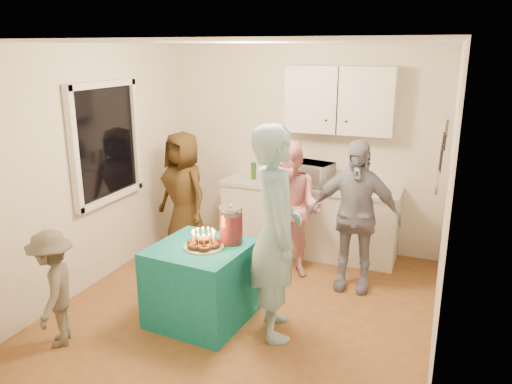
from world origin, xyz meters
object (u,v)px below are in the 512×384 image
(counter, at_px, (309,220))
(woman_back_right, at_px, (354,216))
(child_near_left, at_px, (54,289))
(party_table, at_px, (201,283))
(woman_back_left, at_px, (184,194))
(man_birthday, at_px, (276,233))
(woman_back_center, at_px, (290,209))
(punch_jar, at_px, (231,226))
(microwave, at_px, (311,173))

(counter, relative_size, woman_back_right, 1.33)
(child_near_left, bearing_deg, party_table, 99.92)
(party_table, height_order, woman_back_left, woman_back_left)
(man_birthday, bearing_deg, woman_back_center, -14.77)
(punch_jar, bearing_deg, child_near_left, -140.26)
(woman_back_left, bearing_deg, party_table, -33.82)
(woman_back_left, xyz_separation_m, woman_back_right, (2.19, -0.21, 0.04))
(man_birthday, relative_size, woman_back_left, 1.24)
(woman_back_center, xyz_separation_m, woman_back_right, (0.74, -0.09, 0.04))
(woman_back_center, xyz_separation_m, child_near_left, (-1.49, -2.13, -0.26))
(counter, relative_size, punch_jar, 6.47)
(punch_jar, height_order, woman_back_left, woman_back_left)
(party_table, height_order, man_birthday, man_birthday)
(counter, xyz_separation_m, woman_back_center, (-0.03, -0.71, 0.36))
(woman_back_left, relative_size, woman_back_center, 1.00)
(counter, relative_size, woman_back_center, 1.39)
(punch_jar, xyz_separation_m, woman_back_right, (0.99, 1.01, -0.10))
(man_birthday, distance_m, child_near_left, 2.00)
(counter, height_order, party_table, counter)
(punch_jar, bearing_deg, woman_back_left, 134.43)
(woman_back_right, distance_m, child_near_left, 3.04)
(punch_jar, bearing_deg, party_table, -140.70)
(woman_back_center, distance_m, child_near_left, 2.61)
(microwave, xyz_separation_m, woman_back_center, (-0.04, -0.71, -0.26))
(microwave, distance_m, woman_back_left, 1.62)
(party_table, bearing_deg, woman_back_center, 69.49)
(child_near_left, bearing_deg, punch_jar, 99.82)
(punch_jar, relative_size, child_near_left, 0.32)
(man_birthday, relative_size, woman_back_center, 1.24)
(man_birthday, distance_m, woman_back_right, 1.26)
(microwave, bearing_deg, woman_back_center, -80.25)
(microwave, bearing_deg, man_birthday, -70.67)
(man_birthday, xyz_separation_m, woman_back_left, (-1.70, 1.37, -0.19))
(party_table, distance_m, woman_back_right, 1.77)
(child_near_left, bearing_deg, woman_back_right, 102.63)
(counter, distance_m, woman_back_center, 0.79)
(microwave, bearing_deg, counter, -166.73)
(counter, distance_m, punch_jar, 1.89)
(punch_jar, height_order, child_near_left, punch_jar)
(woman_back_center, relative_size, woman_back_right, 0.95)
(counter, relative_size, microwave, 4.33)
(microwave, distance_m, child_near_left, 3.26)
(microwave, relative_size, punch_jar, 1.49)
(counter, xyz_separation_m, party_table, (-0.51, -2.00, -0.05))
(punch_jar, bearing_deg, man_birthday, -15.99)
(woman_back_left, bearing_deg, punch_jar, -23.59)
(microwave, relative_size, woman_back_center, 0.32)
(party_table, distance_m, punch_jar, 0.63)
(counter, height_order, man_birthday, man_birthday)
(woman_back_left, bearing_deg, man_birthday, -16.87)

